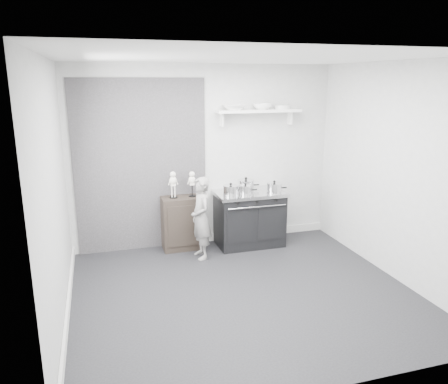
# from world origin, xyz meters

# --- Properties ---
(ground) EXTENTS (4.00, 4.00, 0.00)m
(ground) POSITION_xyz_m (0.00, 0.00, 0.00)
(ground) COLOR black
(ground) RESTS_ON ground
(room_shell) EXTENTS (4.02, 3.62, 2.71)m
(room_shell) POSITION_xyz_m (-0.09, 0.15, 1.64)
(room_shell) COLOR #ADADAB
(room_shell) RESTS_ON ground
(wall_shelf) EXTENTS (1.30, 0.26, 0.24)m
(wall_shelf) POSITION_xyz_m (0.80, 1.68, 2.01)
(wall_shelf) COLOR white
(wall_shelf) RESTS_ON room_shell
(stove) EXTENTS (1.04, 0.65, 0.84)m
(stove) POSITION_xyz_m (0.61, 1.48, 0.42)
(stove) COLOR black
(stove) RESTS_ON ground
(side_cabinet) EXTENTS (0.61, 0.36, 0.80)m
(side_cabinet) POSITION_xyz_m (-0.39, 1.61, 0.40)
(side_cabinet) COLOR black
(side_cabinet) RESTS_ON ground
(child) EXTENTS (0.32, 0.45, 1.18)m
(child) POSITION_xyz_m (-0.22, 1.19, 0.59)
(child) COLOR gray
(child) RESTS_ON ground
(pot_front_left) EXTENTS (0.31, 0.23, 0.18)m
(pot_front_left) POSITION_xyz_m (0.29, 1.40, 0.91)
(pot_front_left) COLOR silver
(pot_front_left) RESTS_ON stove
(pot_back_left) EXTENTS (0.34, 0.25, 0.20)m
(pot_back_left) POSITION_xyz_m (0.59, 1.58, 0.92)
(pot_back_left) COLOR silver
(pot_back_left) RESTS_ON stove
(pot_front_right) EXTENTS (0.31, 0.23, 0.19)m
(pot_front_right) POSITION_xyz_m (0.94, 1.31, 0.91)
(pot_front_right) COLOR silver
(pot_front_right) RESTS_ON stove
(pot_front_center) EXTENTS (0.27, 0.19, 0.17)m
(pot_front_center) POSITION_xyz_m (0.49, 1.34, 0.91)
(pot_front_center) COLOR silver
(pot_front_center) RESTS_ON stove
(skeleton_full) EXTENTS (0.13, 0.08, 0.45)m
(skeleton_full) POSITION_xyz_m (-0.52, 1.61, 1.02)
(skeleton_full) COLOR white
(skeleton_full) RESTS_ON side_cabinet
(skeleton_torso) EXTENTS (0.12, 0.08, 0.43)m
(skeleton_torso) POSITION_xyz_m (-0.24, 1.61, 1.01)
(skeleton_torso) COLOR white
(skeleton_torso) RESTS_ON side_cabinet
(bowl_large) EXTENTS (0.33, 0.33, 0.08)m
(bowl_large) POSITION_xyz_m (0.41, 1.67, 2.08)
(bowl_large) COLOR white
(bowl_large) RESTS_ON wall_shelf
(bowl_small) EXTENTS (0.27, 0.27, 0.09)m
(bowl_small) POSITION_xyz_m (0.86, 1.67, 2.08)
(bowl_small) COLOR white
(bowl_small) RESTS_ON wall_shelf
(plate_stack) EXTENTS (0.24, 0.24, 0.06)m
(plate_stack) POSITION_xyz_m (1.19, 1.67, 2.07)
(plate_stack) COLOR silver
(plate_stack) RESTS_ON wall_shelf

